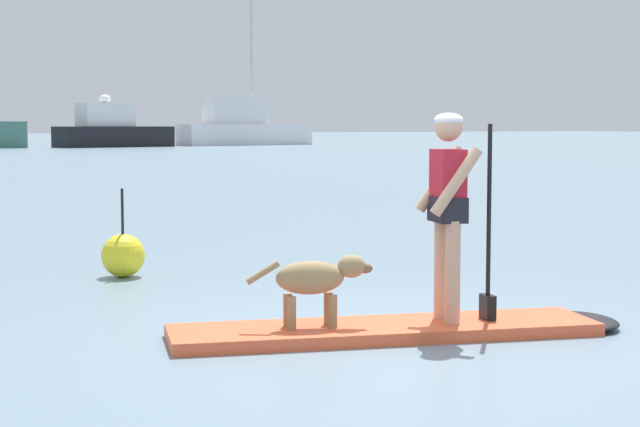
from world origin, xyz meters
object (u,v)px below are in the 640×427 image
moored_boat_outer (112,130)px  moored_boat_far_starboard (243,127)px  dog (316,280)px  paddleboard (412,329)px  person_paddler (450,202)px  marker_buoy (123,255)px

moored_boat_outer → moored_boat_far_starboard: (11.89, 1.53, 0.22)m
dog → moored_boat_outer: size_ratio=0.11×
dog → paddleboard: bearing=-17.8°
moored_boat_outer → person_paddler: bearing=-106.9°
paddleboard → person_paddler: person_paddler is taller
person_paddler → moored_boat_outer: size_ratio=0.18×
person_paddler → dog: 1.23m
person_paddler → moored_boat_outer: 71.87m
moored_boat_outer → marker_buoy: 68.22m
dog → marker_buoy: 3.91m
paddleboard → moored_boat_outer: 71.87m
moored_boat_far_starboard → marker_buoy: bearing=-117.2°
moored_boat_outer → moored_boat_far_starboard: 11.99m
dog → moored_boat_outer: bearing=72.2°
moored_boat_far_starboard → marker_buoy: moored_boat_far_starboard is taller
moored_boat_far_starboard → marker_buoy: 74.31m
moored_boat_outer → moored_boat_far_starboard: bearing=7.3°
paddleboard → marker_buoy: size_ratio=3.82×
paddleboard → marker_buoy: bearing=102.5°
paddleboard → marker_buoy: 4.24m
dog → marker_buoy: size_ratio=1.00×
paddleboard → moored_boat_outer: bearing=72.8°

